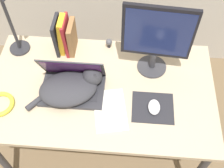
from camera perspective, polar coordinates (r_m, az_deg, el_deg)
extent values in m
cube|color=tan|center=(1.65, -2.29, -1.07)|extent=(1.33, 0.78, 0.03)
cylinder|color=#38383D|center=(1.97, -21.69, -13.95)|extent=(0.04, 0.04, 0.69)
cylinder|color=#38383D|center=(2.27, -16.75, 1.80)|extent=(0.04, 0.04, 0.69)
cylinder|color=#38383D|center=(2.19, 15.20, -0.20)|extent=(0.04, 0.04, 0.69)
cube|color=#2D2D33|center=(1.64, -7.98, -1.27)|extent=(0.36, 0.24, 0.02)
cube|color=#28282D|center=(1.62, -8.08, -1.42)|extent=(0.30, 0.13, 0.00)
cube|color=#2D2D33|center=(1.58, -8.05, 3.24)|extent=(0.36, 0.11, 0.22)
cube|color=#421956|center=(1.58, -8.07, 3.07)|extent=(0.33, 0.09, 0.19)
ellipsoid|color=#333338|center=(1.60, -8.89, -0.95)|extent=(0.38, 0.33, 0.10)
sphere|color=#333338|center=(1.60, -4.00, 1.59)|extent=(0.11, 0.11, 0.11)
cone|color=#333338|center=(1.58, -3.96, 3.46)|extent=(0.04, 0.04, 0.03)
cone|color=#333338|center=(1.55, -3.55, 1.71)|extent=(0.04, 0.04, 0.03)
cylinder|color=#333338|center=(1.62, -15.04, -3.41)|extent=(0.11, 0.13, 0.03)
cylinder|color=#333338|center=(1.75, 8.06, 3.53)|extent=(0.18, 0.18, 0.01)
cylinder|color=#333338|center=(1.70, 8.29, 4.82)|extent=(0.04, 0.04, 0.11)
cube|color=black|center=(1.54, 9.29, 10.28)|extent=(0.39, 0.05, 0.34)
cube|color=navy|center=(1.53, 9.33, 9.96)|extent=(0.36, 0.03, 0.30)
cube|color=#232328|center=(1.58, 8.28, -4.75)|extent=(0.23, 0.20, 0.00)
ellipsoid|color=silver|center=(1.56, 8.55, -4.64)|extent=(0.07, 0.10, 0.03)
cube|color=#232328|center=(1.79, -10.97, 9.69)|extent=(0.03, 0.16, 0.23)
cube|color=gold|center=(1.78, -10.02, 9.79)|extent=(0.05, 0.13, 0.25)
cube|color=maroon|center=(1.77, -9.11, 9.71)|extent=(0.03, 0.16, 0.24)
cube|color=olive|center=(1.78, -8.11, 9.35)|extent=(0.03, 0.15, 0.21)
cylinder|color=#28282D|center=(1.93, -18.18, 6.95)|extent=(0.13, 0.13, 0.01)
cylinder|color=#28282D|center=(1.78, -20.07, 11.87)|extent=(0.02, 0.02, 0.44)
torus|color=gold|center=(1.69, -21.85, -3.81)|extent=(0.16, 0.16, 0.02)
cube|color=silver|center=(1.56, -0.39, -5.35)|extent=(0.22, 0.30, 0.01)
cylinder|color=#232328|center=(1.84, -0.62, 7.80)|extent=(0.02, 0.02, 0.02)
sphere|color=#4C4C51|center=(1.82, -0.63, 8.53)|extent=(0.04, 0.04, 0.04)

